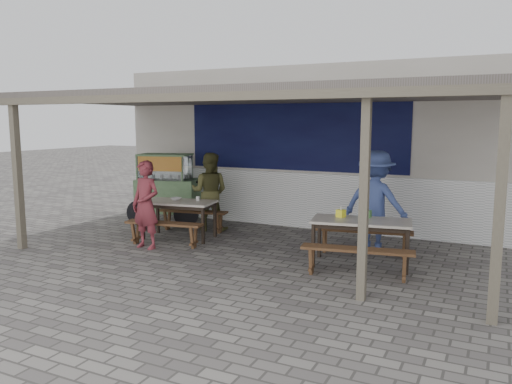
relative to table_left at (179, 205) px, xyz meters
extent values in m
plane|color=slate|center=(1.77, -0.93, -0.67)|extent=(60.00, 60.00, 0.00)
cube|color=beige|center=(1.77, 2.67, 1.08)|extent=(9.00, 1.20, 3.50)
cube|color=white|center=(1.77, 2.04, -0.07)|extent=(9.00, 0.10, 1.20)
cube|color=#0E1545|center=(1.57, 2.06, 1.38)|extent=(5.00, 0.03, 1.60)
cube|color=#5D5350|center=(1.77, 0.07, 2.08)|extent=(9.00, 4.20, 0.12)
cube|color=#6B6351|center=(1.77, -1.98, 1.98)|extent=(9.00, 0.12, 0.12)
cube|color=#6B6351|center=(-2.13, -1.93, 0.68)|extent=(0.12, 0.12, 2.70)
cube|color=#6B6351|center=(5.67, -1.93, 0.68)|extent=(0.12, 0.12, 2.70)
cube|color=#6B6351|center=(4.12, -1.83, 0.68)|extent=(0.11, 0.11, 2.70)
cube|color=beige|center=(0.00, 0.00, 0.06)|extent=(1.49, 0.95, 0.04)
cube|color=black|center=(0.00, 0.00, 0.00)|extent=(1.38, 0.83, 0.06)
cube|color=black|center=(-0.58, -0.40, -0.32)|extent=(0.05, 0.05, 0.71)
cube|color=black|center=(0.68, -0.20, -0.32)|extent=(0.05, 0.05, 0.71)
cube|color=black|center=(-0.68, 0.20, -0.32)|extent=(0.05, 0.05, 0.71)
cube|color=black|center=(0.58, 0.40, -0.32)|extent=(0.05, 0.05, 0.71)
cube|color=brown|center=(0.10, -0.65, -0.24)|extent=(1.52, 0.51, 0.04)
cube|color=brown|center=(-0.48, -0.74, -0.47)|extent=(0.09, 0.28, 0.41)
cube|color=brown|center=(0.69, -0.55, -0.47)|extent=(0.09, 0.28, 0.41)
cube|color=brown|center=(-0.10, 0.65, -0.24)|extent=(1.52, 0.51, 0.04)
cube|color=brown|center=(-0.69, 0.55, -0.47)|extent=(0.09, 0.28, 0.41)
cube|color=brown|center=(0.48, 0.74, -0.47)|extent=(0.09, 0.28, 0.41)
cube|color=beige|center=(3.71, -0.29, 0.06)|extent=(1.66, 0.99, 0.04)
cube|color=black|center=(3.71, -0.29, 0.00)|extent=(1.54, 0.88, 0.06)
cube|color=black|center=(3.06, -0.72, -0.32)|extent=(0.05, 0.05, 0.71)
cube|color=black|center=(4.47, -0.47, -0.32)|extent=(0.05, 0.05, 0.71)
cube|color=black|center=(2.95, -0.11, -0.32)|extent=(0.05, 0.05, 0.71)
cube|color=black|center=(4.36, 0.14, -0.32)|extent=(0.05, 0.05, 0.71)
cube|color=brown|center=(3.82, -0.95, -0.24)|extent=(1.68, 0.56, 0.04)
cube|color=brown|center=(3.16, -1.07, -0.47)|extent=(0.10, 0.28, 0.41)
cube|color=brown|center=(4.49, -0.84, -0.47)|extent=(0.10, 0.28, 0.41)
cube|color=brown|center=(3.60, 0.37, -0.24)|extent=(1.68, 0.56, 0.04)
cube|color=brown|center=(2.93, 0.26, -0.47)|extent=(0.10, 0.28, 0.41)
cube|color=brown|center=(4.26, 0.49, -0.47)|extent=(0.10, 0.28, 0.41)
cube|color=#678C5D|center=(-1.10, 1.16, -0.02)|extent=(1.50, 1.03, 0.70)
cube|color=#678C5D|center=(-1.10, 1.16, -0.39)|extent=(1.44, 0.98, 0.05)
cylinder|color=black|center=(-1.54, 0.64, -0.39)|extent=(0.56, 0.19, 0.56)
cylinder|color=black|center=(-0.47, 0.93, -0.39)|extent=(0.56, 0.19, 0.56)
cube|color=silver|center=(-1.15, 1.14, 0.61)|extent=(1.23, 0.87, 0.55)
cube|color=#678C5D|center=(-1.15, 1.14, 0.89)|extent=(1.28, 0.92, 0.04)
cube|color=#C73C2E|center=(-1.07, 0.83, 0.71)|extent=(0.98, 0.28, 0.32)
cylinder|color=black|center=(-0.33, 1.36, 0.28)|extent=(0.69, 0.22, 0.04)
imported|color=maroon|center=(-0.10, -0.90, 0.13)|extent=(0.62, 0.44, 1.61)
imported|color=brown|center=(0.15, 0.91, 0.16)|extent=(0.94, 0.81, 1.66)
imported|color=#3E4F8E|center=(3.72, 0.65, 0.23)|extent=(1.26, 0.85, 1.81)
cube|color=#FCF42A|center=(3.35, -0.20, 0.14)|extent=(0.16, 0.16, 0.12)
cube|color=#397534|center=(3.71, -0.05, 0.14)|extent=(0.19, 0.13, 0.12)
cylinder|color=silver|center=(0.30, 0.23, 0.12)|extent=(0.07, 0.07, 0.08)
imported|color=white|center=(-0.13, 0.08, 0.10)|extent=(0.24, 0.24, 0.05)
camera|label=1|loc=(5.63, -8.05, 1.64)|focal=35.00mm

